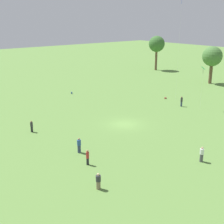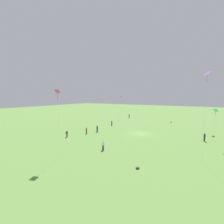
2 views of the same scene
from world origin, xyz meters
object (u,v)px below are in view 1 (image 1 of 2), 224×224
person_2 (202,154)px  person_6 (181,101)px  kite_6 (182,0)px  picnic_bag_2 (165,98)px  person_4 (98,181)px  picnic_bag_0 (72,93)px  person_0 (88,157)px  person_3 (79,145)px  person_5 (32,126)px  kite_1 (203,70)px

person_2 → person_6: (-15.35, 15.75, 0.05)m
kite_6 → picnic_bag_2: size_ratio=39.45×
person_2 → picnic_bag_2: person_2 is taller
person_4 → picnic_bag_2: bearing=-123.3°
person_6 → picnic_bag_0: bearing=-168.5°
person_0 → person_2: 12.37m
person_3 → kite_6: (-8.99, 28.14, 17.13)m
person_0 → person_4: bearing=126.3°
person_6 → picnic_bag_0: size_ratio=4.52×
person_4 → kite_6: size_ratio=0.08×
person_0 → picnic_bag_0: person_0 is taller
picnic_bag_0 → person_5: bearing=-46.3°
person_0 → kite_6: size_ratio=0.09×
person_2 → kite_1: kite_1 is taller
person_0 → picnic_bag_0: (-28.30, 15.82, -0.68)m
person_0 → kite_1: kite_1 is taller
kite_6 → person_5: bearing=-7.0°
person_3 → person_5: 9.86m
person_3 → kite_6: size_ratio=0.09×
person_4 → kite_6: kite_6 is taller
kite_1 → kite_6: kite_6 is taller
person_2 → kite_1: 22.02m
person_6 → kite_6: (-4.07, 3.39, 17.11)m
person_5 → person_6: (4.86, 26.02, 0.09)m
person_2 → person_3: person_3 is taller
person_4 → person_2: bearing=-166.8°
person_6 → kite_1: 6.68m
person_0 → kite_6: bearing=-97.2°
kite_1 → picnic_bag_2: bearing=96.3°
person_2 → person_6: 21.99m
person_4 → person_0: bearing=-88.5°
picnic_bag_0 → person_6: bearing=26.3°
person_2 → kite_1: bearing=-63.7°
kite_6 → person_2: bearing=39.9°
person_4 → person_3: bearing=-86.1°
kite_6 → person_3: bearing=12.2°
person_2 → person_6: person_6 is taller
person_5 → kite_6: kite_6 is taller
person_0 → person_6: bearing=-102.4°
person_3 → person_5: person_3 is taller
person_4 → kite_1: bearing=-136.0°
person_5 → kite_6: (0.79, 29.42, 17.20)m
person_2 → kite_6: (-19.42, 19.14, 17.16)m
person_4 → person_5: size_ratio=0.97×
picnic_bag_2 → person_5: bearing=-89.0°
person_2 → person_6: bearing=-55.4°
kite_6 → picnic_bag_2: 17.99m
person_2 → kite_6: bearing=-54.2°
person_3 → person_5: bearing=-142.4°
person_5 → picnic_bag_0: (-15.33, 16.06, -0.62)m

